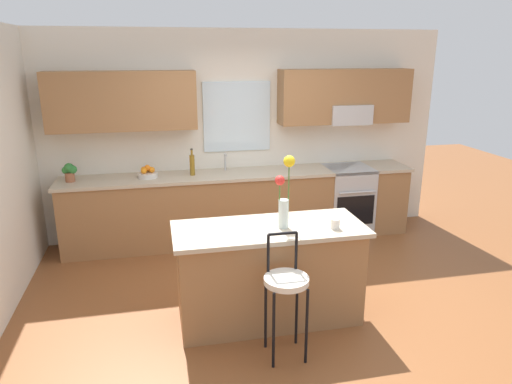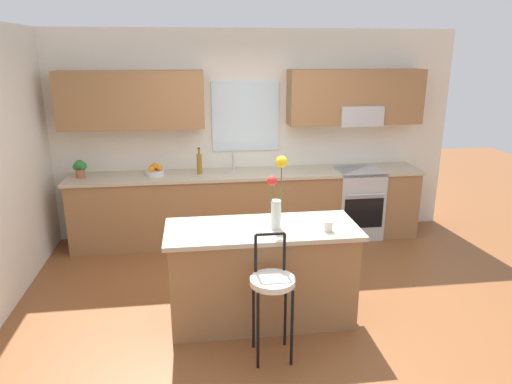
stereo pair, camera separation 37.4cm
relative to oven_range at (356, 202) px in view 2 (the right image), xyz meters
name	(u,v)px [view 2 (the right image)]	position (x,y,z in m)	size (l,w,h in m)	color
ground_plane	(269,303)	(-1.47, -1.68, -0.46)	(14.00, 14.00, 0.00)	brown
back_wall_assembly	(248,123)	(-1.44, 0.31, 1.05)	(5.60, 0.50, 2.70)	silver
counter_run	(248,206)	(-1.47, 0.02, 0.01)	(4.56, 0.64, 0.92)	#996B42
sink_faucet	(233,160)	(-1.65, 0.17, 0.60)	(0.02, 0.13, 0.23)	#B7BABC
oven_range	(356,202)	(0.00, 0.00, 0.00)	(0.60, 0.64, 0.92)	#B7BABC
kitchen_island	(262,274)	(-1.58, -1.94, 0.00)	(1.72, 0.71, 0.92)	#996B42
bar_stool_near	(272,286)	(-1.58, -2.51, 0.18)	(0.36, 0.36, 1.04)	black
flower_vase	(277,195)	(-1.46, -1.99, 0.77)	(0.18, 0.10, 0.65)	silver
mug_ceramic	(328,226)	(-1.02, -2.10, 0.51)	(0.08, 0.08, 0.09)	silver
fruit_bowl_oranges	(155,171)	(-2.65, 0.03, 0.52)	(0.24, 0.24, 0.16)	silver
bottle_olive_oil	(199,163)	(-2.10, 0.02, 0.60)	(0.06, 0.06, 0.34)	olive
potted_plant_small	(80,168)	(-3.55, 0.02, 0.59)	(0.18, 0.12, 0.23)	#9E5B3D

